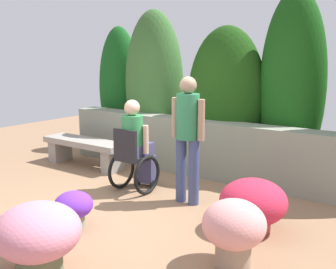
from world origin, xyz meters
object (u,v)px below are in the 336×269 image
at_px(person_in_wheelchair, 135,149).
at_px(flower_pot_purple_near, 38,235).
at_px(flower_pot_red_accent, 234,229).
at_px(person_standing_companion, 188,132).
at_px(stone_bench, 85,148).
at_px(flower_pot_small_foreground, 74,207).
at_px(flower_pot_terracotta_by_wall, 253,204).

bearing_deg(person_in_wheelchair, flower_pot_purple_near, -74.49).
bearing_deg(flower_pot_red_accent, person_in_wheelchair, 151.91).
xyz_separation_m(person_standing_companion, flower_pot_purple_near, (-0.12, -2.28, -0.61)).
height_order(stone_bench, flower_pot_small_foreground, stone_bench).
relative_size(stone_bench, flower_pot_small_foreground, 3.82).
bearing_deg(person_in_wheelchair, person_standing_companion, -2.01).
relative_size(person_in_wheelchair, flower_pot_red_accent, 2.06).
bearing_deg(stone_bench, person_standing_companion, -4.99).
distance_m(stone_bench, flower_pot_terracotta_by_wall, 3.62).
distance_m(flower_pot_terracotta_by_wall, flower_pot_red_accent, 0.88).
distance_m(stone_bench, person_in_wheelchair, 1.68).
bearing_deg(stone_bench, person_in_wheelchair, -11.45).
bearing_deg(stone_bench, flower_pot_small_foreground, -39.85).
height_order(flower_pot_purple_near, flower_pot_red_accent, flower_pot_purple_near).
xyz_separation_m(flower_pot_purple_near, flower_pot_red_accent, (1.38, 1.12, 0.01)).
relative_size(person_standing_companion, flower_pot_red_accent, 2.59).
bearing_deg(stone_bench, flower_pot_terracotta_by_wall, -6.37).
bearing_deg(flower_pot_terracotta_by_wall, flower_pot_small_foreground, -146.65).
relative_size(stone_bench, person_in_wheelchair, 1.27).
distance_m(stone_bench, flower_pot_small_foreground, 2.64).
bearing_deg(flower_pot_red_accent, flower_pot_terracotta_by_wall, 102.65).
bearing_deg(flower_pot_terracotta_by_wall, flower_pot_purple_near, -120.98).
height_order(flower_pot_purple_near, flower_pot_terracotta_by_wall, flower_pot_purple_near).
relative_size(flower_pot_red_accent, flower_pot_small_foreground, 1.46).
xyz_separation_m(person_in_wheelchair, flower_pot_red_accent, (2.14, -1.14, -0.25)).
bearing_deg(flower_pot_small_foreground, stone_bench, 133.98).
distance_m(flower_pot_red_accent, flower_pot_small_foreground, 1.91).
height_order(person_in_wheelchair, flower_pot_small_foreground, person_in_wheelchair).
relative_size(flower_pot_terracotta_by_wall, flower_pot_small_foreground, 1.72).
xyz_separation_m(person_in_wheelchair, flower_pot_small_foreground, (0.26, -1.40, -0.38)).
bearing_deg(flower_pot_small_foreground, flower_pot_purple_near, -59.63).
xyz_separation_m(stone_bench, flower_pot_small_foreground, (1.84, -1.90, -0.09)).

